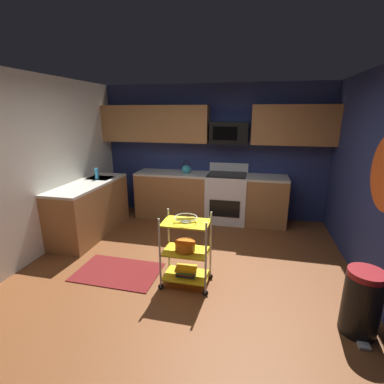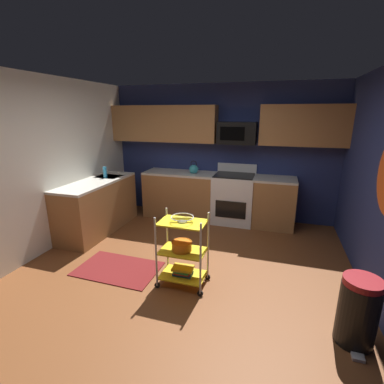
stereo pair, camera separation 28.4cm
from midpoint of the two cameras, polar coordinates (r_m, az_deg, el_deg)
The scene contains 15 objects.
floor at distance 3.84m, azimuth -0.04°, elevation -16.96°, with size 4.40×4.80×0.04m, color brown.
wall_back at distance 5.64m, azimuth 7.39°, elevation 8.02°, with size 4.52×0.06×2.60m, color navy.
wall_left at distance 4.49m, azimuth -28.40°, elevation 4.23°, with size 0.06×4.80×2.60m, color silver.
counter_run at distance 5.29m, azimuth -1.93°, elevation -1.70°, with size 3.66×2.28×0.92m.
oven_range at distance 5.45m, azimuth 9.97°, elevation -1.23°, with size 0.76×0.65×1.10m.
upper_cabinets at distance 5.41m, azimuth 6.42°, elevation 13.57°, with size 4.40×0.33×0.70m.
microwave at distance 5.33m, azimuth 10.76°, elevation 11.75°, with size 0.70×0.39×0.40m.
rolling_cart at distance 3.44m, azimuth 0.50°, elevation -11.99°, with size 0.61×0.37×0.91m.
fruit_bowl at distance 3.26m, azimuth 0.52°, elevation -5.39°, with size 0.27×0.27×0.07m.
mixing_bowl_large at distance 3.41m, azimuth 0.32°, elevation -10.97°, with size 0.25×0.25×0.11m.
book_stack at distance 3.57m, azimuth 0.49°, elevation -15.80°, with size 0.27×0.19×0.10m.
kettle at distance 5.47m, azimuth 1.85°, elevation 4.68°, with size 0.21×0.18×0.26m.
dish_soap_bottle at distance 5.26m, azimuth -15.91°, elevation 3.88°, with size 0.06×0.06×0.20m, color #2D8CBF.
trash_can at distance 3.20m, azimuth 33.15°, elevation -19.80°, with size 0.34×0.42×0.66m.
floor_rug at distance 4.05m, azimuth -12.86°, elevation -15.08°, with size 1.10×0.70×0.01m, color maroon.
Camera 2 is at (1.10, -3.04, 2.06)m, focal length 26.10 mm.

